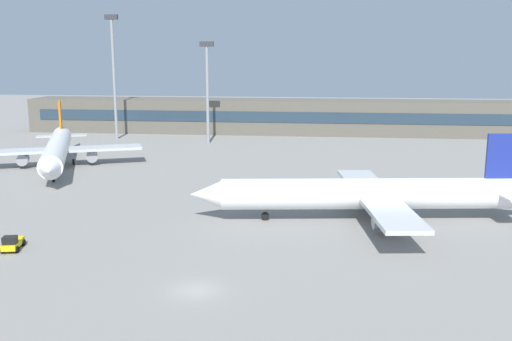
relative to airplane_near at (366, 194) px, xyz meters
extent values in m
plane|color=gray|center=(-16.67, 15.35, -3.39)|extent=(400.00, 400.00, 0.00)
cube|color=#5B564C|center=(-16.67, 81.43, 1.11)|extent=(136.34, 12.00, 9.00)
cube|color=#263847|center=(-16.67, 75.38, 1.56)|extent=(129.52, 0.16, 2.80)
cylinder|color=white|center=(0.28, 0.04, 0.04)|extent=(37.57, 8.78, 3.95)
cone|color=white|center=(-20.00, -2.63, 0.04)|extent=(4.79, 4.28, 3.75)
cube|color=navy|center=(17.27, 2.27, 4.87)|extent=(4.58, 0.97, 5.71)
cube|color=silver|center=(17.58, 2.31, 0.25)|extent=(4.24, 10.67, 0.25)
cube|color=silver|center=(1.31, 0.17, -0.27)|extent=(9.00, 31.53, 0.52)
cylinder|color=gray|center=(0.50, 6.35, -1.74)|extent=(3.56, 2.49, 2.08)
cylinder|color=gray|center=(2.13, -6.00, -1.74)|extent=(3.56, 2.49, 2.08)
cylinder|color=black|center=(-12.69, -1.67, -2.87)|extent=(1.08, 0.55, 1.04)
cylinder|color=black|center=(1.99, 2.98, -2.87)|extent=(1.08, 0.55, 1.04)
cylinder|color=black|center=(2.70, -2.37, -2.87)|extent=(1.08, 0.55, 1.04)
cylinder|color=white|center=(-54.92, 29.06, 0.04)|extent=(17.68, 36.13, 3.95)
cone|color=white|center=(-47.24, 10.09, 0.04)|extent=(5.10, 5.43, 3.75)
cone|color=white|center=(-62.52, 47.84, 0.04)|extent=(4.04, 4.69, 2.76)
cube|color=orange|center=(-61.35, 44.94, 4.87)|extent=(2.06, 4.38, 5.71)
cube|color=silver|center=(-61.46, 45.23, 0.25)|extent=(10.72, 6.59, 0.25)
cube|color=silver|center=(-55.31, 30.02, -0.27)|extent=(30.74, 16.31, 0.52)
cylinder|color=gray|center=(-61.08, 27.68, -1.74)|extent=(3.17, 3.86, 2.08)
cylinder|color=gray|center=(-49.53, 32.36, -1.74)|extent=(3.17, 3.86, 2.08)
cylinder|color=black|center=(-50.01, 16.93, -2.87)|extent=(0.77, 1.12, 1.04)
cylinder|color=black|center=(-58.20, 29.97, -2.87)|extent=(0.77, 1.12, 1.04)
cylinder|color=black|center=(-53.20, 31.99, -2.87)|extent=(0.77, 1.12, 1.04)
cube|color=yellow|center=(-38.90, -15.98, -2.74)|extent=(2.25, 3.84, 0.60)
cube|color=black|center=(-38.70, -16.86, -2.09)|extent=(1.61, 1.38, 0.90)
cylinder|color=black|center=(-39.40, -17.32, -3.04)|extent=(0.40, 0.74, 0.70)
cylinder|color=black|center=(-37.87, -16.98, -3.04)|extent=(0.40, 0.74, 0.70)
cylinder|color=black|center=(-39.92, -14.98, -3.04)|extent=(0.40, 0.74, 0.70)
cylinder|color=black|center=(-38.40, -14.64, -3.04)|extent=(0.40, 0.74, 0.70)
cylinder|color=gray|center=(-32.51, 61.22, 7.91)|extent=(0.70, 0.70, 22.59)
cube|color=#333338|center=(-32.51, 61.22, 19.81)|extent=(3.20, 0.80, 1.20)
cylinder|color=gray|center=(-56.85, 66.17, 11.17)|extent=(0.70, 0.70, 29.11)
cube|color=#333338|center=(-56.85, 66.17, 26.32)|extent=(3.20, 0.80, 1.20)
camera|label=1|loc=(-5.85, -72.27, 17.46)|focal=40.35mm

